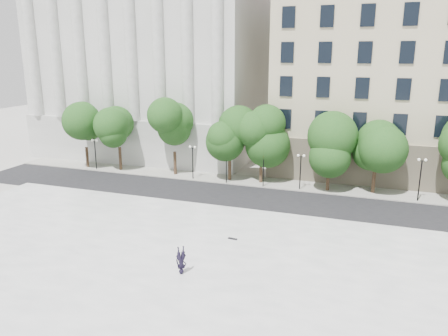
{
  "coord_description": "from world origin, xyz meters",
  "views": [
    {
      "loc": [
        13.46,
        -22.27,
        14.27
      ],
      "look_at": [
        2.28,
        10.0,
        5.23
      ],
      "focal_mm": 35.0,
      "sensor_mm": 36.0,
      "label": 1
    }
  ],
  "objects_px": {
    "traffic_light_west": "(226,151)",
    "person_lying": "(181,270)",
    "skateboard": "(233,239)",
    "traffic_light_east": "(264,154)"
  },
  "relations": [
    {
      "from": "traffic_light_west",
      "to": "traffic_light_east",
      "type": "xyz_separation_m",
      "value": [
        4.26,
        0.0,
        0.0
      ]
    },
    {
      "from": "traffic_light_west",
      "to": "person_lying",
      "type": "relative_size",
      "value": 2.26
    },
    {
      "from": "traffic_light_west",
      "to": "skateboard",
      "type": "bearing_deg",
      "value": -69.5
    },
    {
      "from": "traffic_light_west",
      "to": "skateboard",
      "type": "height_order",
      "value": "traffic_light_west"
    },
    {
      "from": "traffic_light_east",
      "to": "skateboard",
      "type": "relative_size",
      "value": 5.8
    },
    {
      "from": "traffic_light_east",
      "to": "skateboard",
      "type": "xyz_separation_m",
      "value": [
        1.41,
        -15.15,
        -3.22
      ]
    },
    {
      "from": "person_lying",
      "to": "skateboard",
      "type": "bearing_deg",
      "value": 40.88
    },
    {
      "from": "skateboard",
      "to": "person_lying",
      "type": "bearing_deg",
      "value": -96.7
    },
    {
      "from": "traffic_light_east",
      "to": "skateboard",
      "type": "height_order",
      "value": "traffic_light_east"
    },
    {
      "from": "traffic_light_west",
      "to": "person_lying",
      "type": "distance_m",
      "value": 21.95
    }
  ]
}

